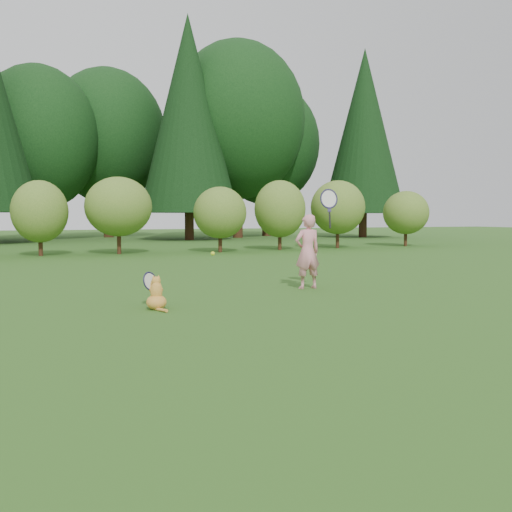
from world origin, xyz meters
name	(u,v)px	position (x,y,z in m)	size (l,w,h in m)	color
ground	(264,310)	(0.00, 0.00, 0.00)	(100.00, 100.00, 0.00)	#315919
shrub_row	(122,214)	(0.00, 13.00, 1.40)	(28.00, 3.00, 2.80)	#486F22
woodland_backdrop	(91,93)	(0.00, 23.00, 7.50)	(48.00, 10.00, 15.00)	black
child	(308,250)	(1.65, 1.91, 0.70)	(0.77, 0.49, 2.00)	pink
cat	(156,292)	(-1.37, 0.65, 0.25)	(0.38, 0.68, 0.66)	#BE7C24
tennis_ball	(213,254)	(-0.35, 1.26, 0.72)	(0.07, 0.07, 0.07)	#CBCE18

